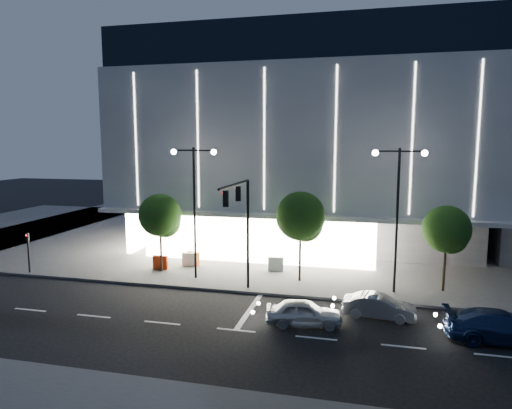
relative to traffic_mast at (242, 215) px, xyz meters
The scene contains 17 objects.
ground 6.12m from the traffic_mast, 106.66° to the right, with size 160.00×160.00×0.00m, color black.
sidewalk_museum 21.62m from the traffic_mast, 79.04° to the left, with size 70.00×40.00×0.15m, color #474747.
museum 19.54m from the traffic_mast, 84.04° to the left, with size 30.00×25.80×18.00m.
traffic_mast is the anchor object (origin of this frame).
street_lamp_west 4.89m from the traffic_mast, 146.35° to the left, with size 3.16×0.36×9.00m.
street_lamp_east 9.43m from the traffic_mast, 16.48° to the left, with size 3.16×0.36×9.00m.
ped_signal_far 16.35m from the traffic_mast, behind, with size 0.22×0.24×3.00m.
tree_left 7.95m from the traffic_mast, 152.16° to the left, with size 3.02×3.02×5.72m.
tree_mid 4.82m from the traffic_mast, 50.58° to the left, with size 3.25×3.25×6.15m.
tree_right 12.63m from the traffic_mast, 17.02° to the left, with size 2.91×2.91×5.51m.
car_lead 6.96m from the traffic_mast, 38.94° to the right, with size 1.57×3.91×1.33m, color #B8BBC0.
car_second 9.24m from the traffic_mast, 10.47° to the right, with size 1.33×3.82×1.26m, color #9C9EA3.
car_third 14.53m from the traffic_mast, 13.43° to the right, with size 2.07×5.08×1.47m, color navy.
barrier_a 9.41m from the traffic_mast, 150.77° to the left, with size 1.10×0.25×1.00m, color red.
barrier_b 8.83m from the traffic_mast, 135.98° to the left, with size 1.10×0.25×1.00m, color white.
barrier_c 8.96m from the traffic_mast, 133.29° to the left, with size 1.10×0.25×1.00m, color orange.
barrier_d 7.16m from the traffic_mast, 79.83° to the left, with size 1.10×0.25×1.00m, color #BDBDBD.
Camera 1 is at (8.03, -22.40, 9.31)m, focal length 32.00 mm.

